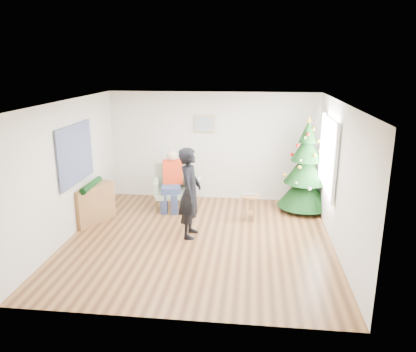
# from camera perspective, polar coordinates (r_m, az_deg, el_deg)

# --- Properties ---
(floor) EXTENTS (5.00, 5.00, 0.00)m
(floor) POSITION_cam_1_polar(r_m,az_deg,el_deg) (7.84, -1.24, -8.93)
(floor) COLOR brown
(floor) RESTS_ON ground
(ceiling) EXTENTS (5.00, 5.00, 0.00)m
(ceiling) POSITION_cam_1_polar(r_m,az_deg,el_deg) (7.15, -1.36, 10.32)
(ceiling) COLOR white
(ceiling) RESTS_ON wall_back
(wall_back) EXTENTS (5.00, 0.00, 5.00)m
(wall_back) POSITION_cam_1_polar(r_m,az_deg,el_deg) (9.81, 0.67, 4.18)
(wall_back) COLOR silver
(wall_back) RESTS_ON floor
(wall_front) EXTENTS (5.00, 0.00, 5.00)m
(wall_front) POSITION_cam_1_polar(r_m,az_deg,el_deg) (5.06, -5.13, -7.38)
(wall_front) COLOR silver
(wall_front) RESTS_ON floor
(wall_left) EXTENTS (0.00, 5.00, 5.00)m
(wall_left) POSITION_cam_1_polar(r_m,az_deg,el_deg) (8.11, -19.09, 0.77)
(wall_left) COLOR silver
(wall_left) RESTS_ON floor
(wall_right) EXTENTS (0.00, 5.00, 5.00)m
(wall_right) POSITION_cam_1_polar(r_m,az_deg,el_deg) (7.49, 18.03, -0.35)
(wall_right) COLOR silver
(wall_right) RESTS_ON floor
(window_panel) EXTENTS (0.04, 1.30, 1.40)m
(window_panel) POSITION_cam_1_polar(r_m,az_deg,el_deg) (8.38, 16.65, 2.87)
(window_panel) COLOR white
(window_panel) RESTS_ON wall_right
(curtains) EXTENTS (0.05, 1.75, 1.50)m
(curtains) POSITION_cam_1_polar(r_m,az_deg,el_deg) (8.38, 16.45, 2.88)
(curtains) COLOR white
(curtains) RESTS_ON wall_right
(christmas_tree) EXTENTS (1.19, 1.19, 2.15)m
(christmas_tree) POSITION_cam_1_polar(r_m,az_deg,el_deg) (9.28, 13.58, 0.93)
(christmas_tree) COLOR #3F2816
(christmas_tree) RESTS_ON floor
(stool) EXTENTS (0.37, 0.37, 0.55)m
(stool) POSITION_cam_1_polar(r_m,az_deg,el_deg) (8.70, 5.89, -4.42)
(stool) COLOR brown
(stool) RESTS_ON floor
(laptop) EXTENTS (0.33, 0.24, 0.02)m
(laptop) POSITION_cam_1_polar(r_m,az_deg,el_deg) (8.61, 5.94, -2.66)
(laptop) COLOR silver
(laptop) RESTS_ON stool
(armchair) EXTENTS (0.91, 0.87, 1.03)m
(armchair) POSITION_cam_1_polar(r_m,az_deg,el_deg) (9.35, -5.10, -2.32)
(armchair) COLOR gray
(armchair) RESTS_ON floor
(seated_person) EXTENTS (0.51, 0.69, 1.34)m
(seated_person) POSITION_cam_1_polar(r_m,az_deg,el_deg) (9.20, -5.13, -0.58)
(seated_person) COLOR navy
(seated_person) RESTS_ON armchair
(standing_man) EXTENTS (0.44, 0.65, 1.76)m
(standing_man) POSITION_cam_1_polar(r_m,az_deg,el_deg) (7.71, -2.55, -2.39)
(standing_man) COLOR black
(standing_man) RESTS_ON floor
(game_controller) EXTENTS (0.04, 0.13, 0.04)m
(game_controller) POSITION_cam_1_polar(r_m,az_deg,el_deg) (7.57, -1.21, -0.41)
(game_controller) COLOR white
(game_controller) RESTS_ON standing_man
(console) EXTENTS (0.69, 1.03, 0.80)m
(console) POSITION_cam_1_polar(r_m,az_deg,el_deg) (8.84, -15.88, -3.85)
(console) COLOR brown
(console) RESTS_ON floor
(garland) EXTENTS (0.14, 0.90, 0.14)m
(garland) POSITION_cam_1_polar(r_m,az_deg,el_deg) (8.71, -16.09, -1.25)
(garland) COLOR black
(garland) RESTS_ON console
(tapestry) EXTENTS (0.03, 1.50, 1.15)m
(tapestry) POSITION_cam_1_polar(r_m,az_deg,el_deg) (8.30, -18.12, 2.97)
(tapestry) COLOR black
(tapestry) RESTS_ON wall_left
(framed_picture) EXTENTS (0.52, 0.05, 0.42)m
(framed_picture) POSITION_cam_1_polar(r_m,az_deg,el_deg) (9.69, -0.52, 7.34)
(framed_picture) COLOR tan
(framed_picture) RESTS_ON wall_back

